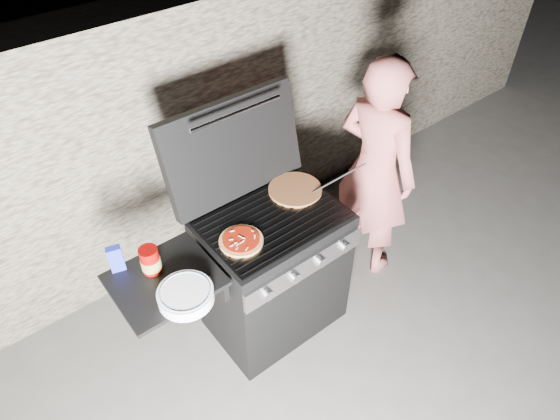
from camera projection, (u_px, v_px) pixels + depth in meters
ground at (274, 317)px, 3.35m from camera, size 50.00×50.00×0.00m
stone_wall at (178, 136)px, 3.35m from camera, size 8.00×0.35×1.80m
gas_grill at (240, 293)px, 2.93m from camera, size 1.34×0.79×0.91m
pizza_topped at (241, 240)px, 2.60m from camera, size 0.25×0.25×0.03m
pizza_plain at (295, 189)px, 2.91m from camera, size 0.35×0.35×0.02m
sauce_jar at (150, 260)px, 2.42m from camera, size 0.11×0.11×0.15m
blue_carton at (116, 259)px, 2.43m from camera, size 0.08×0.06×0.15m
plate_stack at (186, 295)px, 2.32m from camera, size 0.31×0.31×0.06m
person at (375, 170)px, 3.23m from camera, size 0.44×0.62×1.60m
tongs at (338, 179)px, 2.93m from camera, size 0.39×0.06×0.08m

